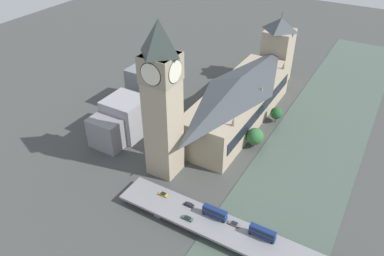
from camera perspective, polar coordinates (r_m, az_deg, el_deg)
name	(u,v)px	position (r m, az deg, el deg)	size (l,w,h in m)	color
ground_plane	(259,135)	(220.54, 10.14, -1.09)	(600.00, 600.00, 0.00)	#424442
river_water	(312,151)	(214.74, 17.79, -3.42)	(49.78, 360.00, 0.30)	#47564C
parliament_hall	(239,100)	(224.01, 7.23, 4.27)	(28.56, 99.35, 29.62)	tan
clock_tower	(162,97)	(169.11, -4.58, 4.67)	(15.24, 15.24, 78.31)	tan
victoria_tower	(277,51)	(274.09, 12.87, 11.43)	(18.71, 18.71, 50.27)	tan
road_bridge	(261,246)	(158.11, 10.50, -17.22)	(131.55, 15.43, 4.18)	slate
double_decker_bus_lead	(262,233)	(157.69, 10.67, -15.40)	(11.09, 2.54, 4.94)	navy
double_decker_bus_mid	(215,212)	(162.69, 3.48, -12.72)	(11.07, 2.56, 4.84)	navy
car_northbound_lead	(163,194)	(173.42, -4.41, -10.02)	(4.15, 1.80, 1.32)	gold
car_northbound_tail	(189,205)	(168.31, -0.44, -11.60)	(4.44, 1.93, 1.30)	black
car_southbound_lead	(188,218)	(162.90, -0.69, -13.58)	(4.80, 1.75, 1.35)	#2D5638
car_southbound_mid	(234,224)	(161.82, 6.45, -14.30)	(4.74, 1.92, 1.34)	slate
city_block_west	(113,129)	(211.93, -12.02, -0.11)	(18.13, 22.23, 17.26)	gray
city_block_center	(149,86)	(240.59, -6.58, 6.31)	(19.03, 23.47, 27.59)	slate
city_block_east	(126,117)	(216.08, -9.99, 1.72)	(21.10, 20.56, 22.54)	#939399
tree_embankment_near	(276,113)	(231.19, 12.75, 2.21)	(7.37, 7.37, 9.90)	brown
tree_embankment_mid	(255,136)	(207.35, 9.57, -1.26)	(9.42, 9.42, 11.52)	brown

